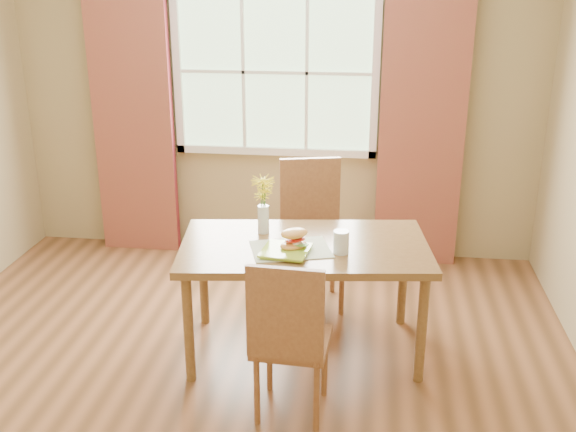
# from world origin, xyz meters

# --- Properties ---
(room) EXTENTS (4.24, 3.84, 2.74)m
(room) POSITION_xyz_m (0.00, 0.00, 1.35)
(room) COLOR brown
(room) RESTS_ON ground
(window) EXTENTS (1.62, 0.06, 1.32)m
(window) POSITION_xyz_m (0.00, 1.87, 1.50)
(window) COLOR #A7CF9D
(window) RESTS_ON room
(curtain_left) EXTENTS (0.65, 0.08, 2.20)m
(curtain_left) POSITION_xyz_m (-1.15, 1.78, 1.10)
(curtain_left) COLOR maroon
(curtain_left) RESTS_ON room
(curtain_right) EXTENTS (0.65, 0.08, 2.20)m
(curtain_right) POSITION_xyz_m (1.15, 1.78, 1.10)
(curtain_right) COLOR maroon
(curtain_right) RESTS_ON room
(dining_table) EXTENTS (1.56, 1.00, 0.72)m
(dining_table) POSITION_xyz_m (0.40, 0.30, 0.64)
(dining_table) COLOR brown
(dining_table) RESTS_ON room
(chair_near) EXTENTS (0.41, 0.41, 0.93)m
(chair_near) POSITION_xyz_m (0.40, -0.40, 0.51)
(chair_near) COLOR brown
(chair_near) RESTS_ON room
(chair_far) EXTENTS (0.52, 0.52, 1.03)m
(chair_far) POSITION_xyz_m (0.38, 1.01, 0.56)
(chair_far) COLOR brown
(chair_far) RESTS_ON room
(placemat) EXTENTS (0.53, 0.45, 0.01)m
(placemat) POSITION_xyz_m (0.33, 0.20, 0.72)
(placemat) COLOR beige
(placemat) RESTS_ON dining_table
(plate) EXTENTS (0.30, 0.30, 0.01)m
(plate) POSITION_xyz_m (0.31, 0.14, 0.73)
(plate) COLOR #98C230
(plate) RESTS_ON placemat
(croissant_sandwich) EXTENTS (0.20, 0.19, 0.12)m
(croissant_sandwich) POSITION_xyz_m (0.35, 0.17, 0.80)
(croissant_sandwich) COLOR #F9B155
(croissant_sandwich) RESTS_ON plate
(water_glass) EXTENTS (0.09, 0.09, 0.14)m
(water_glass) POSITION_xyz_m (0.62, 0.19, 0.78)
(water_glass) COLOR silver
(water_glass) RESTS_ON dining_table
(flower_vase) EXTENTS (0.15, 0.15, 0.36)m
(flower_vase) POSITION_xyz_m (0.13, 0.45, 0.94)
(flower_vase) COLOR silver
(flower_vase) RESTS_ON dining_table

